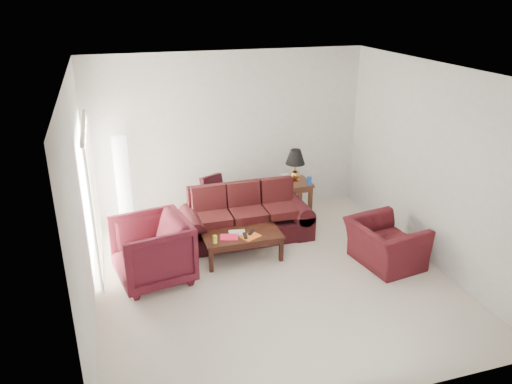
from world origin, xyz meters
TOP-DOWN VIEW (x-y plane):
  - floor at (0.00, 0.00)m, footprint 5.00×5.00m
  - blinds at (-2.42, 1.30)m, footprint 0.10×2.00m
  - sofa at (-0.01, 1.37)m, footprint 2.25×1.14m
  - throw_pillow at (-0.42, 2.13)m, footprint 0.46×0.37m
  - end_table at (1.10, 2.06)m, footprint 0.64×0.64m
  - table_lamp at (1.13, 2.10)m, footprint 0.48×0.48m
  - clock at (0.86, 1.96)m, footprint 0.14×0.05m
  - blue_canister at (1.32, 1.87)m, footprint 0.12×0.12m
  - picture_frame at (0.97, 2.24)m, footprint 0.16×0.19m
  - floor_lamp at (-1.93, 2.20)m, footprint 0.35×0.35m
  - armchair_left at (-1.67, 0.50)m, footprint 1.21×1.19m
  - armchair_right at (1.79, -0.07)m, footprint 1.07×1.18m
  - coffee_table at (-0.26, 0.72)m, footprint 1.34×0.94m
  - magazine_red at (-0.49, 0.67)m, footprint 0.31×0.26m
  - magazine_white at (-0.33, 0.78)m, footprint 0.28×0.22m
  - magazine_orange at (-0.16, 0.60)m, footprint 0.35×0.31m
  - remote_a at (-0.25, 0.61)m, footprint 0.08×0.19m
  - remote_b at (-0.12, 0.70)m, footprint 0.15×0.18m
  - yellow_glass at (-0.73, 0.57)m, footprint 0.08×0.08m

SIDE VIEW (x-z plane):
  - floor at x=0.00m, z-range 0.00..0.00m
  - coffee_table at x=-0.26m, z-range 0.00..0.42m
  - end_table at x=1.10m, z-range 0.00..0.66m
  - armchair_right at x=1.79m, z-range 0.00..0.68m
  - magazine_white at x=-0.33m, z-range 0.42..0.44m
  - magazine_red at x=-0.49m, z-range 0.42..0.44m
  - magazine_orange at x=-0.16m, z-range 0.42..0.44m
  - sofa at x=-0.01m, z-range 0.00..0.89m
  - remote_a at x=-0.25m, z-range 0.44..0.46m
  - remote_b at x=-0.12m, z-range 0.44..0.46m
  - armchair_left at x=-1.67m, z-range 0.00..0.95m
  - yellow_glass at x=-0.73m, z-range 0.42..0.54m
  - throw_pillow at x=-0.42m, z-range 0.49..0.92m
  - clock at x=0.86m, z-range 0.66..0.79m
  - blue_canister at x=1.32m, z-range 0.66..0.80m
  - picture_frame at x=0.97m, z-range 0.71..0.77m
  - floor_lamp at x=-1.93m, z-range 0.00..1.75m
  - table_lamp at x=1.13m, z-range 0.66..1.26m
  - blinds at x=-2.42m, z-range 0.00..2.16m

